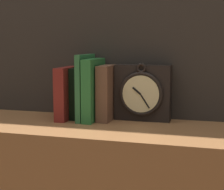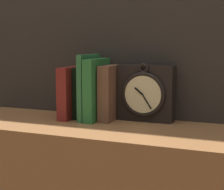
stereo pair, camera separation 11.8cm
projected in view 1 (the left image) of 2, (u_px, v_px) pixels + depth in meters
The scene contains 6 objects.
clock at pixel (143, 93), 1.28m from camera, with size 0.19×0.07×0.20m.
book_slot0_maroon at pixel (68, 93), 1.31m from camera, with size 0.04×0.16×0.18m.
book_slot1_black at pixel (80, 93), 1.32m from camera, with size 0.04×0.12×0.18m.
book_slot2_green at pixel (85, 87), 1.29m from camera, with size 0.02×0.15×0.23m.
book_slot3_green at pixel (94, 90), 1.28m from camera, with size 0.03×0.16×0.21m.
book_slot4_brown at pixel (107, 93), 1.28m from camera, with size 0.04×0.13×0.19m.
Camera 1 is at (0.33, -1.12, 1.01)m, focal length 60.00 mm.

